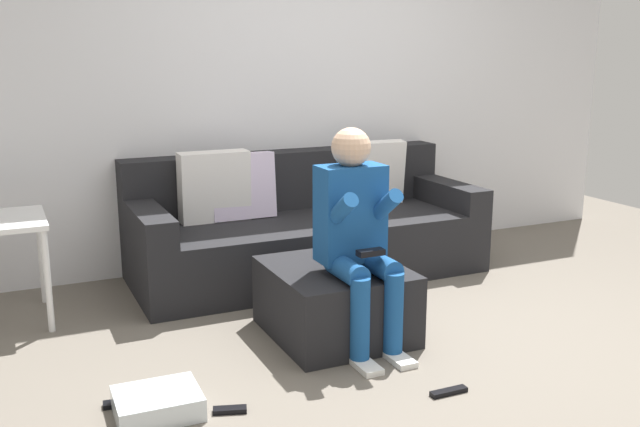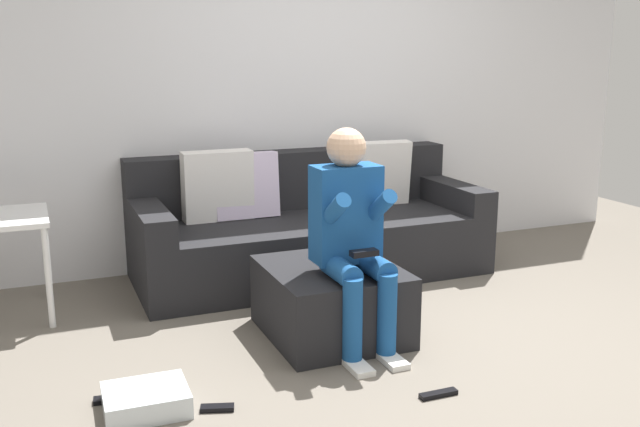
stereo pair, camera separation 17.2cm
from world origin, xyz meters
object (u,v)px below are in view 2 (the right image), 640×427
(ottoman, at_px, (331,301))
(person_seated, at_px, (352,228))
(couch_sectional, at_px, (306,228))
(storage_bin, at_px, (146,400))
(remote_by_storage_bin, at_px, (217,408))
(side_table, at_px, (2,231))
(remote_under_side_table, at_px, (111,399))
(remote_near_ottoman, at_px, (438,394))

(ottoman, xyz_separation_m, person_seated, (0.04, -0.17, 0.45))
(couch_sectional, xyz_separation_m, storage_bin, (-1.37, -1.60, -0.27))
(ottoman, bearing_deg, person_seated, -76.49)
(couch_sectional, height_order, remote_by_storage_bin, couch_sectional)
(ottoman, relative_size, storage_bin, 2.12)
(person_seated, height_order, remote_by_storage_bin, person_seated)
(person_seated, relative_size, storage_bin, 3.20)
(ottoman, xyz_separation_m, side_table, (-1.65, 0.96, 0.33))
(couch_sectional, height_order, remote_under_side_table, couch_sectional)
(remote_under_side_table, bearing_deg, couch_sectional, 51.02)
(person_seated, distance_m, remote_near_ottoman, 0.94)
(ottoman, xyz_separation_m, remote_by_storage_bin, (-0.80, -0.60, -0.18))
(couch_sectional, bearing_deg, ottoman, -104.35)
(couch_sectional, relative_size, remote_by_storage_bin, 16.38)
(person_seated, bearing_deg, side_table, 146.29)
(person_seated, xyz_separation_m, remote_near_ottoman, (0.13, -0.68, -0.63))
(ottoman, bearing_deg, storage_bin, -155.98)
(person_seated, distance_m, side_table, 2.04)
(side_table, relative_size, remote_by_storage_bin, 4.19)
(side_table, bearing_deg, remote_near_ottoman, -44.95)
(couch_sectional, relative_size, side_table, 3.91)
(couch_sectional, xyz_separation_m, remote_near_ottoman, (-0.12, -1.97, -0.31))
(person_seated, relative_size, remote_near_ottoman, 6.30)
(ottoman, height_order, remote_near_ottoman, ottoman)
(remote_by_storage_bin, relative_size, remote_under_side_table, 0.96)
(storage_bin, bearing_deg, couch_sectional, 49.39)
(person_seated, relative_size, remote_under_side_table, 7.54)
(couch_sectional, xyz_separation_m, remote_under_side_table, (-1.50, -1.45, -0.31))
(side_table, distance_m, remote_under_side_table, 1.46)
(ottoman, xyz_separation_m, storage_bin, (-1.08, -0.48, -0.14))
(couch_sectional, xyz_separation_m, remote_by_storage_bin, (-1.08, -1.71, -0.31))
(couch_sectional, xyz_separation_m, person_seated, (-0.24, -1.28, 0.33))
(ottoman, relative_size, remote_by_storage_bin, 5.23)
(remote_under_side_table, bearing_deg, ottoman, 22.47)
(storage_bin, bearing_deg, person_seated, 15.58)
(person_seated, bearing_deg, storage_bin, -164.42)
(storage_bin, height_order, remote_under_side_table, storage_bin)
(person_seated, bearing_deg, ottoman, 103.51)
(storage_bin, relative_size, remote_under_side_table, 2.36)
(remote_near_ottoman, height_order, remote_under_side_table, same)
(couch_sectional, height_order, person_seated, person_seated)
(couch_sectional, height_order, side_table, couch_sectional)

